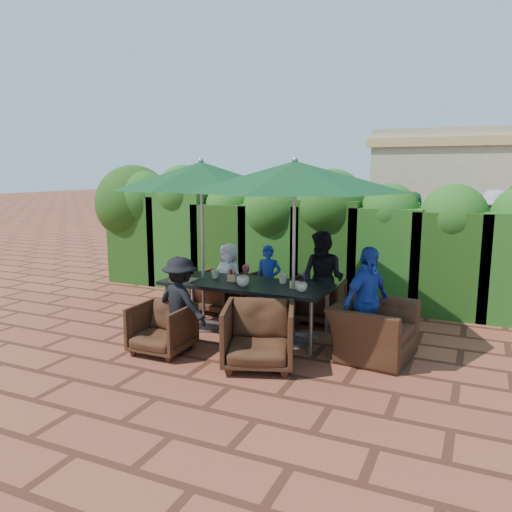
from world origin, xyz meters
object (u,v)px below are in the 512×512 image
at_px(chair_far_right, 320,299).
at_px(chair_end_right, 373,321).
at_px(chair_near_right, 259,332).
at_px(chair_far_left, 218,289).
at_px(chair_near_left, 162,326).
at_px(dining_table, 245,288).
at_px(umbrella_left, 201,176).
at_px(chair_far_mid, 273,293).
at_px(umbrella_right, 295,176).

relative_size(chair_far_right, chair_end_right, 0.70).
bearing_deg(chair_end_right, chair_near_right, 134.06).
xyz_separation_m(chair_far_left, chair_near_left, (0.27, -1.97, -0.01)).
distance_m(chair_far_left, chair_end_right, 2.91).
bearing_deg(chair_far_left, chair_near_right, 133.51).
relative_size(dining_table, chair_far_left, 3.27).
height_order(umbrella_left, chair_far_mid, umbrella_left).
relative_size(chair_far_left, chair_far_right, 1.00).
bearing_deg(chair_far_right, chair_end_right, 129.10).
xyz_separation_m(dining_table, chair_far_right, (0.77, 1.02, -0.32)).
height_order(umbrella_left, chair_near_right, umbrella_left).
distance_m(chair_far_right, chair_near_right, 2.00).
relative_size(dining_table, umbrella_right, 0.81).
height_order(chair_far_right, chair_near_left, chair_far_right).
bearing_deg(umbrella_left, dining_table, 0.24).
bearing_deg(umbrella_right, umbrella_left, 177.89).
xyz_separation_m(chair_far_left, chair_far_mid, (0.94, 0.08, 0.02)).
distance_m(chair_far_right, chair_end_right, 1.52).
height_order(chair_far_mid, chair_near_left, chair_far_mid).
height_order(umbrella_left, chair_far_right, umbrella_left).
relative_size(chair_near_left, chair_end_right, 0.68).
bearing_deg(chair_end_right, umbrella_right, 94.74).
bearing_deg(chair_far_right, umbrella_right, 84.00).
distance_m(dining_table, chair_near_left, 1.30).
relative_size(chair_near_left, chair_near_right, 0.83).
relative_size(chair_far_mid, chair_far_right, 1.07).
bearing_deg(chair_far_mid, chair_end_right, 162.60).
distance_m(chair_far_left, chair_far_mid, 0.94).
height_order(dining_table, umbrella_left, umbrella_left).
bearing_deg(umbrella_right, chair_end_right, -2.11).
bearing_deg(chair_end_right, chair_far_left, 76.72).
distance_m(umbrella_right, chair_near_left, 2.54).
xyz_separation_m(chair_far_mid, chair_near_right, (0.64, -1.96, 0.04)).
bearing_deg(chair_end_right, dining_table, 93.86).
bearing_deg(umbrella_left, umbrella_right, -2.11).
bearing_deg(chair_near_left, chair_far_mid, 71.57).
xyz_separation_m(umbrella_right, chair_near_right, (-0.09, -0.92, -1.80)).
height_order(chair_far_left, chair_far_right, chair_far_left).
height_order(umbrella_right, chair_near_right, umbrella_right).
height_order(chair_near_left, chair_end_right, chair_end_right).
xyz_separation_m(chair_far_mid, chair_far_right, (0.77, 0.03, -0.02)).
relative_size(dining_table, chair_near_right, 2.82).
height_order(dining_table, chair_far_mid, chair_far_mid).
xyz_separation_m(umbrella_right, chair_far_right, (0.04, 1.07, -1.86)).
xyz_separation_m(umbrella_left, chair_near_right, (1.31, -0.97, -1.79)).
distance_m(umbrella_right, chair_near_right, 2.02).
height_order(dining_table, chair_far_left, dining_table).
distance_m(umbrella_right, chair_far_left, 2.67).
height_order(chair_far_mid, chair_end_right, chair_end_right).
relative_size(chair_far_left, chair_end_right, 0.70).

